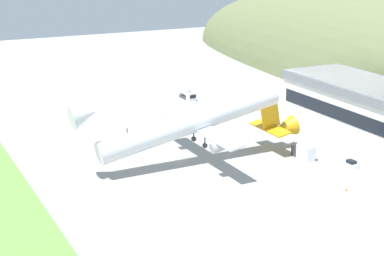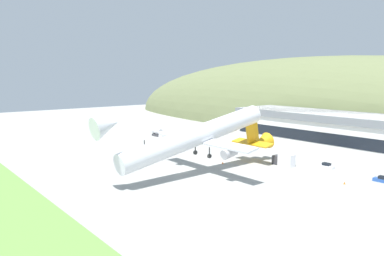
{
  "view_description": "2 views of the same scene",
  "coord_description": "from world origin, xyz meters",
  "px_view_note": "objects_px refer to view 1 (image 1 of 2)",
  "views": [
    {
      "loc": [
        125.43,
        -58.19,
        48.23
      ],
      "look_at": [
        7.89,
        0.24,
        9.15
      ],
      "focal_mm": 60.0,
      "sensor_mm": 36.0,
      "label": 1
    },
    {
      "loc": [
        75.04,
        -56.61,
        24.44
      ],
      "look_at": [
        2.07,
        2.7,
        11.16
      ],
      "focal_mm": 35.0,
      "sensor_mm": 36.0,
      "label": 2
    }
  ],
  "objects_px": {
    "cargo_airplane": "(195,123)",
    "box_truck": "(304,152)",
    "service_car_1": "(352,164)",
    "traffic_cone_1": "(233,149)",
    "traffic_cone_0": "(347,189)",
    "fuel_truck": "(187,95)"
  },
  "relations": [
    {
      "from": "cargo_airplane",
      "to": "box_truck",
      "type": "height_order",
      "value": "cargo_airplane"
    },
    {
      "from": "cargo_airplane",
      "to": "service_car_1",
      "type": "bearing_deg",
      "value": 59.94
    },
    {
      "from": "cargo_airplane",
      "to": "box_truck",
      "type": "bearing_deg",
      "value": 71.15
    },
    {
      "from": "cargo_airplane",
      "to": "box_truck",
      "type": "relative_size",
      "value": 8.74
    },
    {
      "from": "fuel_truck",
      "to": "traffic_cone_1",
      "type": "relative_size",
      "value": 13.06
    },
    {
      "from": "fuel_truck",
      "to": "traffic_cone_1",
      "type": "bearing_deg",
      "value": -13.78
    },
    {
      "from": "cargo_airplane",
      "to": "traffic_cone_0",
      "type": "bearing_deg",
      "value": 35.62
    },
    {
      "from": "box_truck",
      "to": "traffic_cone_1",
      "type": "height_order",
      "value": "box_truck"
    },
    {
      "from": "box_truck",
      "to": "traffic_cone_0",
      "type": "distance_m",
      "value": 20.01
    },
    {
      "from": "box_truck",
      "to": "traffic_cone_0",
      "type": "xyz_separation_m",
      "value": [
        19.61,
        -3.74,
        -1.29
      ]
    },
    {
      "from": "fuel_truck",
      "to": "box_truck",
      "type": "relative_size",
      "value": 1.21
    },
    {
      "from": "fuel_truck",
      "to": "box_truck",
      "type": "xyz_separation_m",
      "value": [
        61.98,
        -0.92,
        0.09
      ]
    },
    {
      "from": "cargo_airplane",
      "to": "fuel_truck",
      "type": "distance_m",
      "value": 59.76
    },
    {
      "from": "service_car_1",
      "to": "traffic_cone_1",
      "type": "relative_size",
      "value": 6.36
    },
    {
      "from": "traffic_cone_0",
      "to": "box_truck",
      "type": "bearing_deg",
      "value": 169.2
    },
    {
      "from": "cargo_airplane",
      "to": "traffic_cone_0",
      "type": "distance_m",
      "value": 35.23
    },
    {
      "from": "service_car_1",
      "to": "cargo_airplane",
      "type": "bearing_deg",
      "value": -120.06
    },
    {
      "from": "fuel_truck",
      "to": "box_truck",
      "type": "distance_m",
      "value": 61.99
    },
    {
      "from": "traffic_cone_1",
      "to": "cargo_airplane",
      "type": "bearing_deg",
      "value": -71.04
    },
    {
      "from": "service_car_1",
      "to": "traffic_cone_0",
      "type": "xyz_separation_m",
      "value": [
        10.44,
        -9.94,
        -0.34
      ]
    },
    {
      "from": "service_car_1",
      "to": "traffic_cone_0",
      "type": "relative_size",
      "value": 6.36
    },
    {
      "from": "cargo_airplane",
      "to": "traffic_cone_1",
      "type": "relative_size",
      "value": 94.14
    }
  ]
}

